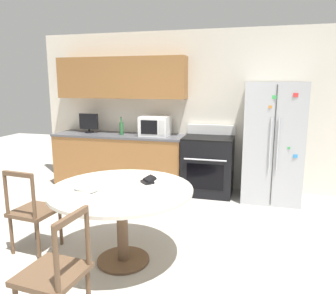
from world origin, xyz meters
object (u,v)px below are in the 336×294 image
at_px(counter_bottle, 122,128).
at_px(candle_glass, 102,195).
at_px(wallet, 149,180).
at_px(refrigerator, 273,142).
at_px(dining_chair_left, 33,212).
at_px(microwave, 155,126).
at_px(countertop_tv, 89,122).
at_px(oven_range, 208,165).
at_px(dining_chair_near, 56,274).

bearing_deg(counter_bottle, candle_glass, -70.69).
bearing_deg(wallet, refrigerator, 57.95).
bearing_deg(refrigerator, dining_chair_left, -137.03).
distance_m(dining_chair_left, wallet, 1.26).
distance_m(microwave, counter_bottle, 0.57).
xyz_separation_m(microwave, countertop_tv, (-1.22, 0.02, 0.02)).
height_order(countertop_tv, counter_bottle, countertop_tv).
height_order(counter_bottle, candle_glass, counter_bottle).
relative_size(countertop_tv, counter_bottle, 1.13).
bearing_deg(oven_range, wallet, -98.68).
bearing_deg(candle_glass, counter_bottle, 109.31).
distance_m(oven_range, countertop_tv, 2.20).
height_order(counter_bottle, dining_chair_left, counter_bottle).
distance_m(countertop_tv, candle_glass, 3.13).
distance_m(microwave, dining_chair_left, 2.53).
bearing_deg(counter_bottle, refrigerator, -0.27).
bearing_deg(refrigerator, wallet, -122.05).
bearing_deg(refrigerator, dining_chair_near, -115.90).
xyz_separation_m(oven_range, wallet, (-0.32, -2.07, 0.32)).
xyz_separation_m(countertop_tv, dining_chair_near, (1.50, -3.33, -0.64)).
relative_size(dining_chair_left, wallet, 5.17).
xyz_separation_m(oven_range, counter_bottle, (-1.46, -0.02, 0.55)).
bearing_deg(dining_chair_near, counter_bottle, 19.83).
relative_size(microwave, countertop_tv, 1.38).
bearing_deg(dining_chair_near, countertop_tv, 29.37).
xyz_separation_m(counter_bottle, wallet, (1.15, -2.05, -0.22)).
relative_size(refrigerator, microwave, 3.76).
height_order(countertop_tv, wallet, countertop_tv).
height_order(refrigerator, counter_bottle, refrigerator).
height_order(dining_chair_left, dining_chair_near, same).
bearing_deg(oven_range, dining_chair_near, -100.58).
height_order(microwave, countertop_tv, countertop_tv).
bearing_deg(counter_bottle, wallet, -60.74).
bearing_deg(countertop_tv, dining_chair_near, -65.73).
distance_m(microwave, wallet, 2.21).
xyz_separation_m(refrigerator, dining_chair_near, (-1.57, -3.23, -0.45)).
xyz_separation_m(countertop_tv, wallet, (1.80, -2.14, -0.29)).
bearing_deg(wallet, dining_chair_left, -167.85).
height_order(microwave, candle_glass, microwave).
bearing_deg(dining_chair_near, wallet, -8.72).
distance_m(countertop_tv, wallet, 2.81).
distance_m(microwave, countertop_tv, 1.22).
relative_size(counter_bottle, candle_glass, 3.18).
relative_size(microwave, counter_bottle, 1.57).
bearing_deg(counter_bottle, dining_chair_near, -75.27).
distance_m(countertop_tv, counter_bottle, 0.66).
bearing_deg(countertop_tv, oven_range, -1.77).
relative_size(oven_range, counter_bottle, 3.59).
xyz_separation_m(microwave, candle_glass, (0.35, -2.68, -0.26)).
xyz_separation_m(refrigerator, oven_range, (-0.96, 0.03, -0.42)).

